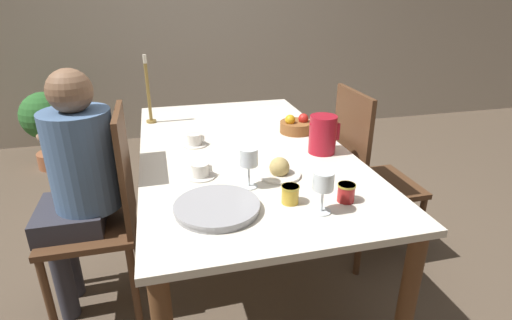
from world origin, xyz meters
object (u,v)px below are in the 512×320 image
at_px(teacup_near_person, 200,171).
at_px(serving_tray, 217,207).
at_px(teacup_across, 195,141).
at_px(wine_glass_water, 249,159).
at_px(bread_plate, 279,170).
at_px(jam_jar_red, 290,194).
at_px(red_pitcher, 323,134).
at_px(wine_glass_juice, 323,183).
at_px(jam_jar_amber, 346,192).
at_px(chair_person_side, 105,211).
at_px(fruit_bowl, 296,126).
at_px(potted_plant, 46,122).
at_px(person_seated, 77,176).
at_px(candlestick_tall, 149,96).
at_px(chair_opposite, 366,174).

height_order(teacup_near_person, serving_tray, teacup_near_person).
bearing_deg(teacup_across, wine_glass_water, -72.68).
xyz_separation_m(bread_plate, jam_jar_red, (-0.03, -0.24, 0.01)).
relative_size(red_pitcher, wine_glass_water, 1.11).
height_order(wine_glass_juice, serving_tray, wine_glass_juice).
distance_m(bread_plate, jam_jar_red, 0.25).
distance_m(teacup_across, bread_plate, 0.57).
bearing_deg(jam_jar_amber, serving_tray, 174.75).
bearing_deg(chair_person_side, fruit_bowl, -73.55).
height_order(teacup_across, bread_plate, bread_plate).
bearing_deg(red_pitcher, teacup_across, 157.51).
bearing_deg(potted_plant, jam_jar_amber, -56.00).
xyz_separation_m(teacup_near_person, potted_plant, (-1.12, 2.08, -0.33)).
bearing_deg(person_seated, jam_jar_amber, -116.77).
xyz_separation_m(teacup_across, jam_jar_red, (0.29, -0.71, 0.01)).
bearing_deg(wine_glass_water, jam_jar_amber, -31.82).
relative_size(wine_glass_water, jam_jar_red, 2.39).
distance_m(serving_tray, bread_plate, 0.40).
bearing_deg(red_pitcher, candlestick_tall, 139.19).
xyz_separation_m(serving_tray, jam_jar_amber, (0.50, -0.05, 0.02)).
bearing_deg(jam_jar_red, serving_tray, 178.76).
bearing_deg(person_seated, wine_glass_juice, -122.21).
distance_m(person_seated, fruit_bowl, 1.19).
distance_m(person_seated, wine_glass_water, 0.81).
bearing_deg(wine_glass_water, jam_jar_red, -54.04).
bearing_deg(potted_plant, serving_tray, -64.45).
bearing_deg(wine_glass_water, wine_glass_juice, -51.07).
distance_m(chair_opposite, wine_glass_juice, 0.91).
distance_m(wine_glass_juice, fruit_bowl, 0.90).
relative_size(serving_tray, bread_plate, 1.68).
bearing_deg(chair_person_side, jam_jar_amber, -117.72).
height_order(red_pitcher, teacup_across, red_pitcher).
xyz_separation_m(teacup_near_person, teacup_across, (0.02, 0.40, 0.00)).
relative_size(person_seated, candlestick_tall, 2.90).
height_order(chair_person_side, candlestick_tall, candlestick_tall).
distance_m(chair_person_side, wine_glass_water, 0.77).
height_order(chair_opposite, teacup_near_person, chair_opposite).
xyz_separation_m(wine_glass_juice, candlestick_tall, (-0.60, 1.28, 0.05)).
xyz_separation_m(bread_plate, fruit_bowl, (0.27, 0.54, 0.01)).
bearing_deg(chair_opposite, person_seated, -88.23).
xyz_separation_m(red_pitcher, candlestick_tall, (-0.84, 0.72, 0.07)).
bearing_deg(chair_person_side, wine_glass_water, -115.37).
height_order(chair_person_side, wine_glass_water, chair_person_side).
xyz_separation_m(candlestick_tall, potted_plant, (-0.91, 1.22, -0.47)).
distance_m(fruit_bowl, potted_plant, 2.39).
relative_size(wine_glass_juice, potted_plant, 0.24).
bearing_deg(chair_person_side, teacup_across, -62.28).
bearing_deg(fruit_bowl, candlestick_tall, 153.88).
height_order(wine_glass_juice, candlestick_tall, candlestick_tall).
bearing_deg(teacup_near_person, chair_opposite, 13.38).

